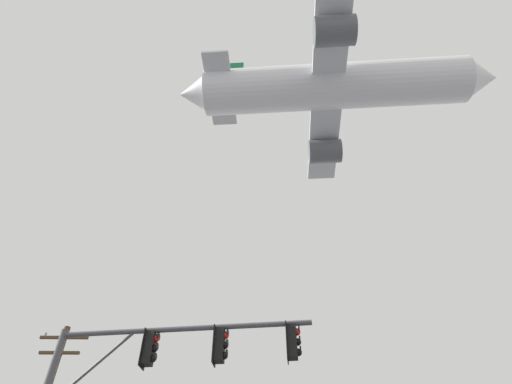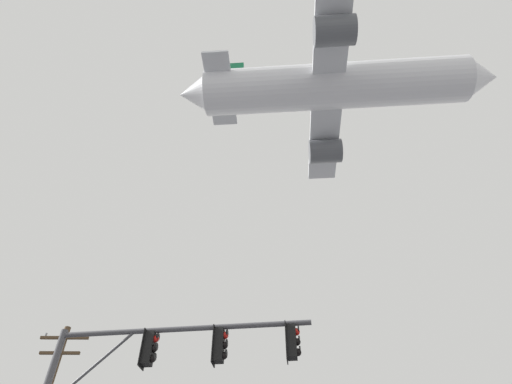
# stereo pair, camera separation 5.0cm
# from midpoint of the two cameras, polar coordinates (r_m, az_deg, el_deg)

# --- Properties ---
(signal_pole_near) EXTENTS (7.28, 1.17, 6.43)m
(signal_pole_near) POSITION_cam_midpoint_polar(r_m,az_deg,el_deg) (12.32, -14.49, -23.39)
(signal_pole_near) COLOR #4C4C51
(signal_pole_near) RESTS_ON ground
(airplane) EXTENTS (30.52, 23.58, 8.32)m
(airplane) POSITION_cam_midpoint_polar(r_m,az_deg,el_deg) (41.49, 10.73, 14.06)
(airplane) COLOR white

